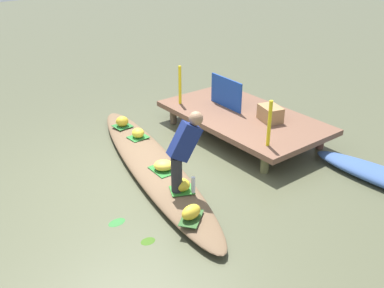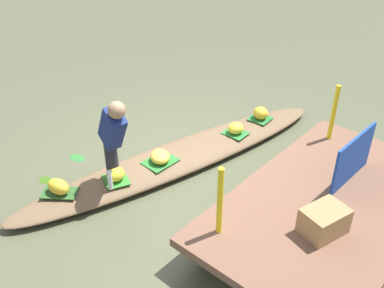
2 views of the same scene
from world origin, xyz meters
The scene contains 21 objects.
canal_water centered at (0.00, 0.00, 0.00)m, with size 40.00×40.00×0.00m, color #50533A.
dock_platform centered at (-0.10, 2.13, 0.36)m, with size 3.20×1.80×0.42m.
vendor_boat centered at (0.00, 0.00, 0.09)m, with size 4.94×0.78×0.18m, color brown.
leaf_mat_0 centered at (0.37, -0.03, 0.19)m, with size 0.43×0.34×0.01m, color #28722C.
banana_bunch_0 centered at (0.37, -0.03, 0.27)m, with size 0.31×0.26×0.16m, color yellow.
leaf_mat_1 centered at (-1.51, 0.31, 0.19)m, with size 0.31×0.31×0.01m, color #246C2C.
banana_bunch_1 centered at (-1.51, 0.31, 0.29)m, with size 0.22×0.24×0.20m, color gold.
leaf_mat_2 centered at (-0.89, 0.28, 0.19)m, with size 0.34×0.29×0.01m, color #28742F.
banana_bunch_2 centered at (-0.89, 0.28, 0.27)m, with size 0.24×0.22×0.17m, color yellow.
leaf_mat_3 centered at (1.04, -0.16, 0.19)m, with size 0.34×0.30×0.01m, color #31812C.
banana_bunch_3 centered at (1.04, -0.16, 0.28)m, with size 0.24×0.23×0.18m, color gold.
leaf_mat_4 centered at (1.66, -0.48, 0.19)m, with size 0.42×0.25×0.01m, color #2C5525.
banana_bunch_4 centered at (1.66, -0.48, 0.28)m, with size 0.30×0.19×0.19m, color gold.
vendor_person centered at (1.04, -0.12, 0.87)m, with size 0.29×0.53×1.19m.
water_bottle centered at (1.19, -0.08, 0.31)m, with size 0.06×0.06×0.26m, color silver.
market_banner centered at (-0.60, 2.13, 0.72)m, with size 0.89×0.03×0.59m, color #193E98.
railing_post_west centered at (-1.30, 1.53, 0.81)m, with size 0.06×0.06×0.78m, color yellow.
railing_post_east centered at (1.10, 1.53, 0.81)m, with size 0.06×0.06×0.78m, color yellow.
produce_crate centered at (0.42, 2.31, 0.56)m, with size 0.44×0.32×0.28m, color #A1774C.
drifting_plant_0 centered at (1.51, -1.07, 0.00)m, with size 0.20×0.15×0.01m, color #345C16.
drifting_plant_1 centered at (0.91, -1.19, 0.00)m, with size 0.26×0.16×0.01m, color #2C702F.
Camera 1 is at (5.46, -3.42, 3.65)m, focal length 41.56 mm.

